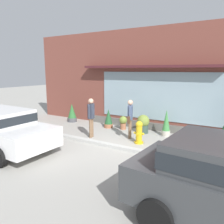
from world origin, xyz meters
The scene contains 11 objects.
ground_plane centered at (0.00, 0.00, 0.00)m, with size 60.00×60.00×0.00m, color #9E9B93.
curb_strip centered at (0.00, -0.20, 0.06)m, with size 14.00×0.24×0.12m, color #B2B2AD.
storefront centered at (0.01, 3.19, 2.39)m, with size 14.00×0.81×4.86m.
fire_hydrant centered at (0.61, 0.77, 0.45)m, with size 0.43×0.40×0.90m.
pedestrian_with_handbag centered at (-0.01, 1.19, 0.96)m, with size 0.31×0.63×1.65m.
pedestrian_passerby centered at (-1.49, 0.44, 0.99)m, with size 0.23×0.45×1.70m.
potted_plant_window_left centered at (0.15, 2.25, 0.45)m, with size 0.57×0.57×0.85m.
potted_plant_trailing_edge centered at (-1.76, 2.25, 0.46)m, with size 0.45×0.45×0.95m.
potted_plant_by_entrance centered at (-4.20, 2.27, 0.49)m, with size 0.51×0.51×1.02m.
potted_plant_window_right centered at (-0.96, 2.33, 0.37)m, with size 0.38×0.38×0.66m.
potted_plant_doorstep centered at (1.21, 2.33, 0.57)m, with size 0.37×0.37×1.19m.
Camera 1 is at (4.19, -7.14, 2.89)m, focal length 36.05 mm.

